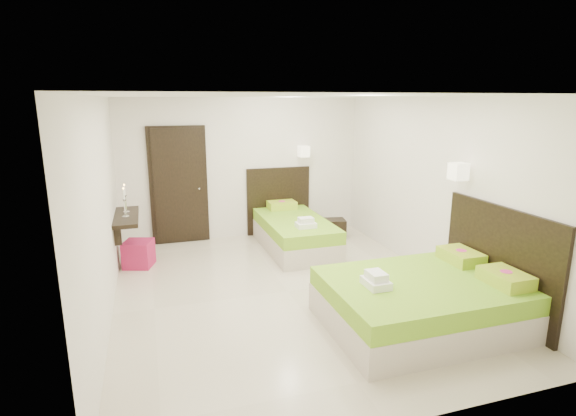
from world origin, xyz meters
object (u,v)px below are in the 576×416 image
object	(u,v)px
bed_single	(293,230)
ottoman	(139,254)
bed_double	(427,299)
nightstand	(335,228)

from	to	relation	value
bed_single	ottoman	distance (m)	2.62
bed_double	ottoman	world-z (taller)	bed_double
bed_double	bed_single	bearing A→B (deg)	100.51
nightstand	ottoman	bearing A→B (deg)	-160.94
ottoman	bed_double	bearing A→B (deg)	-43.04
bed_single	ottoman	xyz separation A→B (m)	(-2.61, -0.17, -0.10)
ottoman	bed_single	bearing A→B (deg)	3.72
nightstand	bed_single	bearing A→B (deg)	-149.35
nightstand	bed_double	bearing A→B (deg)	-84.80
bed_single	nightstand	xyz separation A→B (m)	(0.94, 0.34, -0.14)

